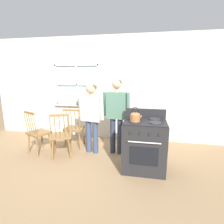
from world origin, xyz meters
The scene contains 10 objects.
ground_plane centered at (0.00, 0.00, 0.00)m, with size 16.00×16.00×0.00m, color #937551.
wall_back centered at (0.04, 1.40, 1.34)m, with size 6.40×0.16×2.70m.
chair_by_window centered at (-0.59, 0.06, 0.45)m, with size 0.53×0.52×0.96m.
chair_near_wall centered at (-0.52, 0.58, 0.45)m, with size 0.45×0.43×0.96m.
chair_center_cluster centered at (-1.19, 0.14, 0.45)m, with size 0.55×0.54×0.96m.
person_elderly_left centered at (-0.01, 0.38, 0.95)m, with size 0.60×0.29×1.54m.
person_teen_center centered at (0.52, 0.44, 0.99)m, with size 0.58×0.25×1.63m.
stove centered at (1.13, -0.10, 0.47)m, with size 0.76×0.68×1.08m.
kettle centered at (0.96, -0.24, 1.02)m, with size 0.21×0.17×0.25m.
potted_plant centered at (-0.68, 1.31, 0.99)m, with size 0.14×0.14×0.27m.
Camera 1 is at (1.13, -3.15, 1.73)m, focal length 28.00 mm.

